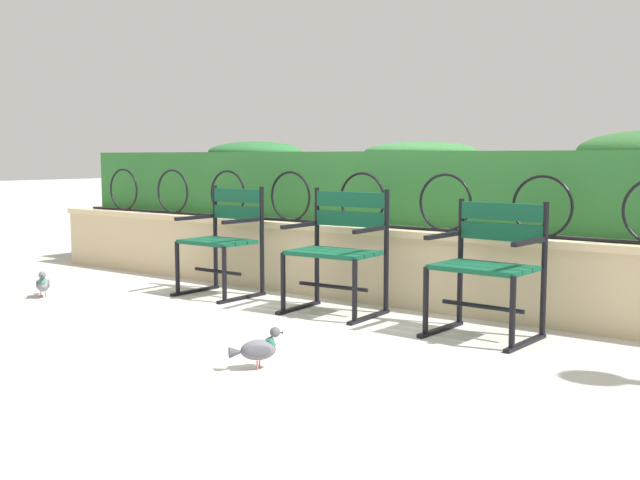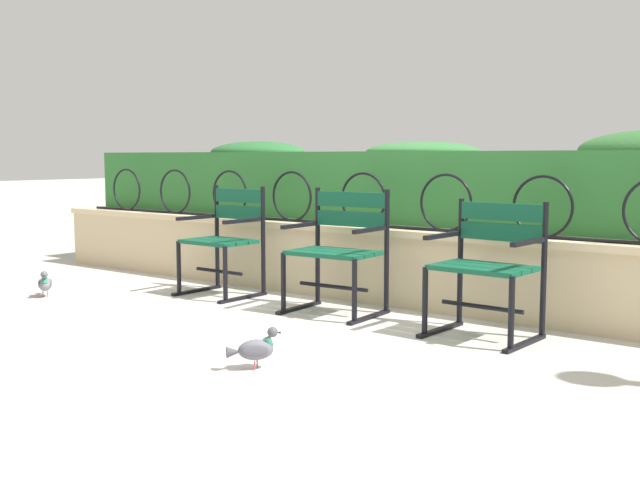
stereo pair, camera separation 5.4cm
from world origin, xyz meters
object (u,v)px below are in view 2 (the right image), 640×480
object	(u,v)px
park_chair_centre	(339,247)
park_chair_right	(489,263)
pigeon_near_chairs	(45,283)
pigeon_far_side	(255,349)
park_chair_left	(225,238)

from	to	relation	value
park_chair_centre	park_chair_right	xyz separation A→B (m)	(1.18, -0.03, -0.01)
pigeon_near_chairs	pigeon_far_side	world-z (taller)	same
park_chair_left	pigeon_far_side	world-z (taller)	park_chair_left
pigeon_far_side	park_chair_right	bearing A→B (deg)	66.42
park_chair_centre	pigeon_far_side	xyz separation A→B (m)	(0.54, -1.48, -0.36)
park_chair_right	pigeon_near_chairs	bearing A→B (deg)	-164.79
park_chair_left	pigeon_near_chairs	size ratio (longest dim) A/B	3.41
park_chair_centre	park_chair_left	bearing A→B (deg)	178.89
pigeon_far_side	park_chair_left	bearing A→B (deg)	138.60
pigeon_far_side	park_chair_centre	bearing A→B (deg)	110.12
park_chair_right	pigeon_far_side	size ratio (longest dim) A/B	3.37
pigeon_near_chairs	pigeon_far_side	size ratio (longest dim) A/B	1.03
park_chair_centre	pigeon_near_chairs	xyz separation A→B (m)	(-2.22, -0.95, -0.36)
park_chair_left	pigeon_near_chairs	bearing A→B (deg)	-137.21
park_chair_left	pigeon_near_chairs	world-z (taller)	park_chair_left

